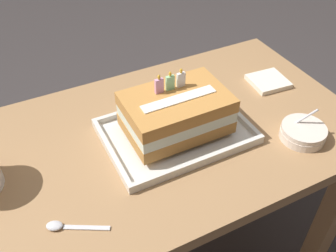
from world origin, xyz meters
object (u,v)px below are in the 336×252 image
foil_tray (176,132)px  bowl_stack (303,132)px  serving_spoon_near_tray (62,226)px  birthday_cake (176,112)px  napkin_pile (268,81)px

foil_tray → bowl_stack: (0.29, -0.16, 0.01)m
bowl_stack → serving_spoon_near_tray: size_ratio=0.94×
birthday_cake → napkin_pile: size_ratio=2.20×
foil_tray → bowl_stack: bowl_stack is taller
foil_tray → serving_spoon_near_tray: 0.37m
bowl_stack → foil_tray: bearing=151.1°
serving_spoon_near_tray → napkin_pile: napkin_pile is taller
birthday_cake → serving_spoon_near_tray: size_ratio=2.06×
bowl_stack → serving_spoon_near_tray: bearing=178.9°
napkin_pile → bowl_stack: bearing=-107.8°
birthday_cake → serving_spoon_near_tray: (-0.34, -0.15, -0.07)m
foil_tray → birthday_cake: (0.00, 0.00, 0.07)m
napkin_pile → birthday_cake: bearing=-167.9°
bowl_stack → serving_spoon_near_tray: 0.63m
foil_tray → napkin_pile: bearing=12.1°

